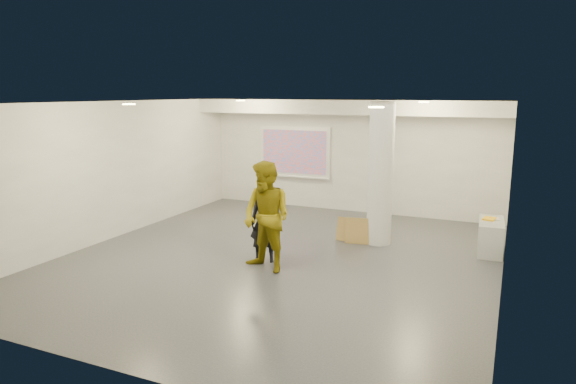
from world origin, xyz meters
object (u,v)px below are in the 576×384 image
at_px(column, 381,174).
at_px(credenza, 491,237).
at_px(projection_screen, 294,152).
at_px(woman, 265,223).
at_px(man, 267,217).

height_order(column, credenza, column).
bearing_deg(projection_screen, woman, -73.37).
bearing_deg(credenza, column, -175.94).
bearing_deg(man, credenza, 54.21).
height_order(credenza, woman, woman).
height_order(column, projection_screen, column).
distance_m(column, woman, 2.76).
bearing_deg(woman, column, 25.94).
height_order(woman, man, man).
bearing_deg(credenza, projection_screen, 152.88).
bearing_deg(column, projection_screen, 139.44).
height_order(projection_screen, man, projection_screen).
distance_m(projection_screen, woman, 4.97).
distance_m(column, man, 2.92).
relative_size(projection_screen, man, 1.05).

